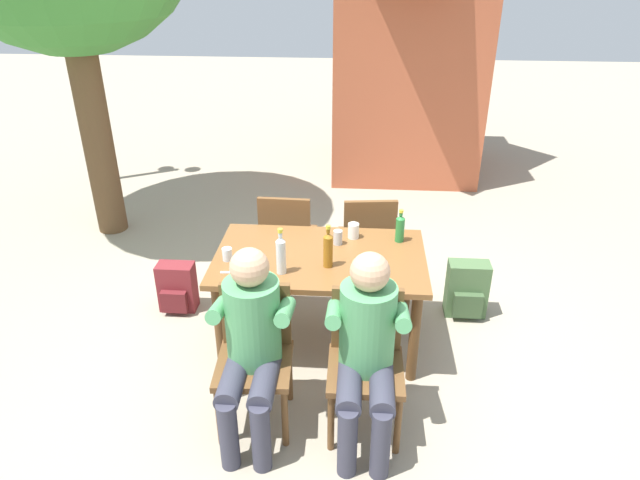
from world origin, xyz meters
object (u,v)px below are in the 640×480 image
chair_near_left (255,349)px  bottle_clear (281,254)px  chair_near_right (366,354)px  lamp_post (60,10)px  person_in_white_shirt (251,337)px  dining_table (320,267)px  bottle_amber (328,249)px  cup_glass (227,254)px  person_in_plaid_shirt (367,343)px  bottle_green (400,228)px  chair_far_right (368,238)px  table_knife (242,272)px  chair_far_left (287,235)px  cup_white (353,231)px  backpack_by_far_side (177,288)px  brick_kiosk (408,48)px  cup_steel (338,237)px  backpack_by_near_side (467,290)px

chair_near_left → bottle_clear: (0.10, 0.50, 0.37)m
chair_near_right → lamp_post: bearing=132.2°
person_in_white_shirt → dining_table: bearing=69.1°
bottle_amber → cup_glass: bearing=177.4°
person_in_plaid_shirt → bottle_clear: size_ratio=3.71×
bottle_green → bottle_amber: size_ratio=0.82×
chair_far_right → table_knife: size_ratio=3.61×
chair_far_left → cup_glass: bearing=-108.7°
bottle_clear → cup_white: bearing=49.6°
bottle_green → table_knife: size_ratio=1.03×
chair_near_left → backpack_by_far_side: size_ratio=2.16×
table_knife → brick_kiosk: 4.46m
chair_far_left → person_in_plaid_shirt: 1.75m
table_knife → chair_far_left: bearing=81.0°
chair_near_right → table_knife: (-0.82, 0.47, 0.24)m
person_in_white_shirt → cup_white: person_in_white_shirt is taller
chair_near_right → chair_far_left: bearing=113.7°
cup_white → dining_table: bearing=-127.8°
chair_near_right → lamp_post: 5.27m
bottle_green → person_in_plaid_shirt: bearing=-101.6°
bottle_green → cup_steel: bottle_green is taller
bottle_amber → lamp_post: lamp_post is taller
chair_near_left → backpack_by_far_side: bearing=127.9°
bottle_amber → cup_steel: 0.33m
dining_table → chair_far_right: (0.34, 0.75, -0.14)m
cup_glass → bottle_green: bearing=17.3°
chair_far_right → cup_glass: 1.32m
dining_table → chair_far_right: size_ratio=1.67×
person_in_white_shirt → bottle_clear: (0.09, 0.61, 0.21)m
table_knife → bottle_clear: bearing=5.9°
bottle_clear → person_in_white_shirt: bearing=-98.7°
chair_near_right → cup_glass: chair_near_right is taller
person_in_white_shirt → person_in_plaid_shirt: bearing=0.0°
chair_near_right → bottle_green: bearing=77.2°
dining_table → backpack_by_near_side: 1.27m
dining_table → chair_far_left: (-0.33, 0.75, -0.14)m
cup_steel → lamp_post: 4.41m
chair_near_right → dining_table: bearing=113.5°
bottle_clear → brick_kiosk: bearing=76.2°
chair_far_right → bottle_green: (0.22, -0.49, 0.34)m
backpack_by_near_side → chair_near_right: bearing=-124.1°
chair_near_right → bottle_amber: (-0.26, 0.61, 0.37)m
person_in_plaid_shirt → bottle_green: size_ratio=4.76×
bottle_amber → cup_steel: (0.05, 0.32, -0.08)m
backpack_by_near_side → chair_near_left: bearing=-141.0°
cup_white → backpack_by_far_side: (-1.39, 0.04, -0.59)m
table_knife → lamp_post: size_ratio=0.09×
chair_near_left → table_knife: chair_near_left is taller
cup_white → cup_steel: cup_white is taller
chair_near_right → backpack_by_near_side: size_ratio=1.91×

